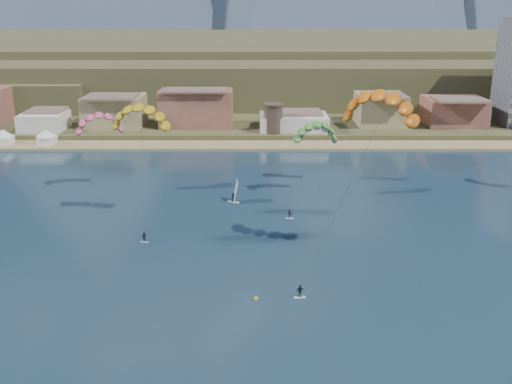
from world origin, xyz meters
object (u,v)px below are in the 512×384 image
(kitesurfer_orange, at_px, (380,102))
(watchtower, at_px, (273,118))
(kitesurfer_yellow, at_px, (140,113))
(buoy, at_px, (256,299))
(kitesurfer_green, at_px, (316,129))
(windsurfer, at_px, (234,195))

(kitesurfer_orange, bearing_deg, watchtower, 98.76)
(kitesurfer_yellow, distance_m, buoy, 41.85)
(kitesurfer_green, relative_size, buoy, 30.17)
(kitesurfer_orange, distance_m, windsurfer, 42.81)
(kitesurfer_orange, height_order, kitesurfer_green, kitesurfer_orange)
(kitesurfer_yellow, relative_size, windsurfer, 5.10)
(buoy, bearing_deg, windsurfer, 96.06)
(kitesurfer_yellow, xyz_separation_m, kitesurfer_orange, (38.36, -16.87, 4.69))
(watchtower, relative_size, kitesurfer_green, 0.45)
(kitesurfer_yellow, distance_m, kitesurfer_orange, 42.17)
(watchtower, xyz_separation_m, kitesurfer_yellow, (-25.23, -68.31, 13.71))
(watchtower, distance_m, kitesurfer_yellow, 74.11)
(watchtower, bearing_deg, buoy, -92.88)
(buoy, bearing_deg, kitesurfer_green, 75.36)
(windsurfer, bearing_deg, kitesurfer_green, 13.42)
(kitesurfer_orange, relative_size, buoy, 47.07)
(watchtower, relative_size, windsurfer, 1.89)
(kitesurfer_yellow, distance_m, windsurfer, 26.83)
(kitesurfer_orange, height_order, windsurfer, kitesurfer_orange)
(watchtower, distance_m, buoy, 99.34)
(kitesurfer_orange, xyz_separation_m, buoy, (-18.11, -13.83, -24.67))
(windsurfer, bearing_deg, buoy, -83.94)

